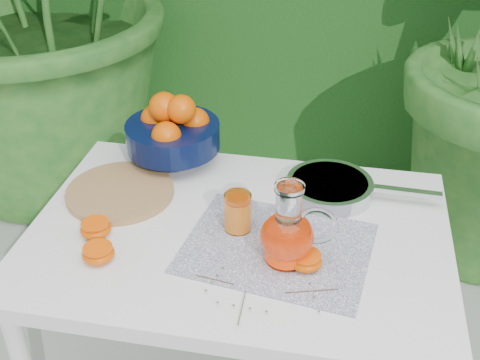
% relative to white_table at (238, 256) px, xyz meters
% --- Properties ---
extents(white_table, '(1.00, 0.70, 0.75)m').
position_rel_white_table_xyz_m(white_table, '(0.00, 0.00, 0.00)').
color(white_table, white).
rests_on(white_table, ground).
extents(placemat, '(0.46, 0.38, 0.00)m').
position_rel_white_table_xyz_m(placemat, '(0.10, -0.05, 0.08)').
color(placemat, '#0C0F47').
rests_on(placemat, white_table).
extents(cutting_board, '(0.37, 0.37, 0.02)m').
position_rel_white_table_xyz_m(cutting_board, '(-0.33, 0.09, 0.09)').
color(cutting_board, '#AF7D4F').
rests_on(cutting_board, white_table).
extents(fruit_bowl, '(0.27, 0.27, 0.21)m').
position_rel_white_table_xyz_m(fruit_bowl, '(-0.24, 0.29, 0.18)').
color(fruit_bowl, black).
rests_on(fruit_bowl, white_table).
extents(juice_pitcher, '(0.17, 0.12, 0.20)m').
position_rel_white_table_xyz_m(juice_pitcher, '(0.13, -0.09, 0.15)').
color(juice_pitcher, white).
rests_on(juice_pitcher, white_table).
extents(juice_tumbler, '(0.07, 0.07, 0.10)m').
position_rel_white_table_xyz_m(juice_tumbler, '(-0.00, 0.00, 0.13)').
color(juice_tumbler, white).
rests_on(juice_tumbler, white_table).
extents(saute_pan, '(0.40, 0.23, 0.04)m').
position_rel_white_table_xyz_m(saute_pan, '(0.21, 0.20, 0.10)').
color(saute_pan, silver).
rests_on(saute_pan, white_table).
extents(orange_halves, '(0.59, 0.17, 0.04)m').
position_rel_white_table_xyz_m(orange_halves, '(-0.15, -0.12, 0.10)').
color(orange_halves, '#E35502').
rests_on(orange_halves, white_table).
extents(thyme_sprigs, '(0.31, 0.19, 0.01)m').
position_rel_white_table_xyz_m(thyme_sprigs, '(0.08, -0.21, 0.09)').
color(thyme_sprigs, brown).
rests_on(thyme_sprigs, white_table).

